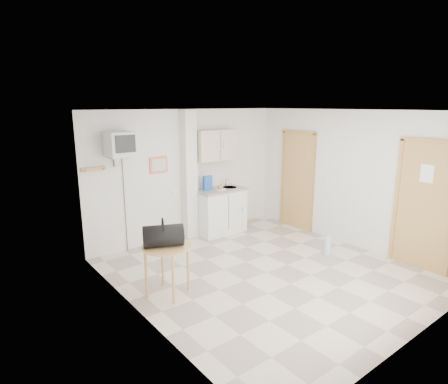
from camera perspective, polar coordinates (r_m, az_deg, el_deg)
ground at (r=6.08m, az=6.55°, el=-12.06°), size 4.50×4.50×0.00m
room_envelope at (r=5.83m, az=8.02°, el=2.72°), size 4.24×4.54×2.55m
kitchenette at (r=7.60m, az=-0.78°, el=-0.34°), size 1.03×0.58×2.10m
crt_television at (r=6.43m, az=-15.53°, el=6.93°), size 0.44×0.45×2.15m
round_table at (r=5.22m, az=-8.71°, el=-8.93°), size 0.67×0.67×0.72m
duffel_bag at (r=5.11m, az=-9.25°, el=-6.57°), size 0.61×0.49×0.40m
water_bottle at (r=6.91m, az=15.54°, el=-7.93°), size 0.11×0.11×0.34m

